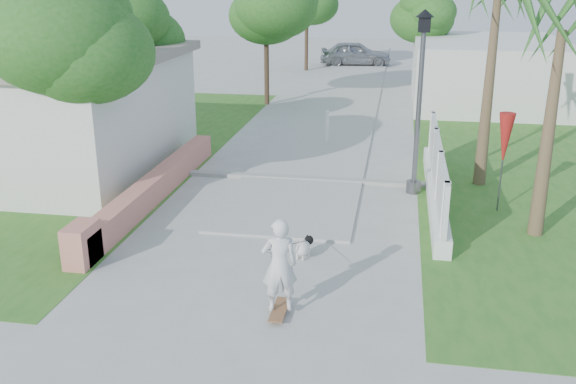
% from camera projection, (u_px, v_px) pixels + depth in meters
% --- Properties ---
extents(ground, '(90.00, 90.00, 0.00)m').
position_uv_depth(ground, '(251.00, 282.00, 11.42)').
color(ground, '#B7B7B2').
rests_on(ground, ground).
extents(path_strip, '(3.20, 36.00, 0.06)m').
position_uv_depth(path_strip, '(347.00, 89.00, 30.05)').
color(path_strip, '#B7B7B2').
rests_on(path_strip, ground).
extents(curb, '(6.50, 0.25, 0.10)m').
position_uv_depth(curb, '(302.00, 179.00, 16.99)').
color(curb, '#999993').
rests_on(curb, ground).
extents(grass_left, '(8.00, 20.00, 0.01)m').
position_uv_depth(grass_left, '(90.00, 149.00, 20.00)').
color(grass_left, '#2E6B21').
rests_on(grass_left, ground).
extents(grass_right, '(8.00, 20.00, 0.01)m').
position_uv_depth(grass_right, '(562.00, 172.00, 17.74)').
color(grass_right, '#2E6B21').
rests_on(grass_right, ground).
extents(pink_wall, '(0.45, 8.20, 0.80)m').
position_uv_depth(pink_wall, '(149.00, 192.00, 15.16)').
color(pink_wall, tan).
rests_on(pink_wall, ground).
extents(house_left, '(8.40, 7.40, 3.23)m').
position_uv_depth(house_left, '(17.00, 109.00, 17.77)').
color(house_left, silver).
rests_on(house_left, ground).
extents(lattice_fence, '(0.35, 7.00, 1.50)m').
position_uv_depth(lattice_fence, '(436.00, 179.00, 15.36)').
color(lattice_fence, white).
rests_on(lattice_fence, ground).
extents(building_right, '(6.00, 8.00, 2.60)m').
position_uv_depth(building_right, '(487.00, 71.00, 26.80)').
color(building_right, silver).
rests_on(building_right, ground).
extents(street_lamp, '(0.44, 0.44, 4.44)m').
position_uv_depth(street_lamp, '(420.00, 96.00, 15.29)').
color(street_lamp, '#59595E').
rests_on(street_lamp, ground).
extents(bollard, '(0.14, 0.14, 1.09)m').
position_uv_depth(bollard, '(327.00, 126.00, 20.52)').
color(bollard, white).
rests_on(bollard, ground).
extents(patio_umbrella, '(0.36, 0.36, 2.30)m').
position_uv_depth(patio_umbrella, '(505.00, 140.00, 14.29)').
color(patio_umbrella, '#59595E').
rests_on(patio_umbrella, ground).
extents(tree_left_near, '(3.60, 3.60, 5.28)m').
position_uv_depth(tree_left_near, '(75.00, 42.00, 13.68)').
color(tree_left_near, '#4C3826').
rests_on(tree_left_near, ground).
extents(tree_left_mid, '(3.20, 3.20, 4.85)m').
position_uv_depth(tree_left_mid, '(133.00, 34.00, 19.07)').
color(tree_left_mid, '#4C3826').
rests_on(tree_left_mid, ground).
extents(tree_path_left, '(3.40, 3.40, 5.23)m').
position_uv_depth(tree_path_left, '(266.00, 10.00, 25.55)').
color(tree_path_left, '#4C3826').
rests_on(tree_path_left, ground).
extents(tree_path_right, '(3.00, 3.00, 4.79)m').
position_uv_depth(tree_path_right, '(422.00, 14.00, 28.38)').
color(tree_path_right, '#4C3826').
rests_on(tree_path_right, ground).
extents(tree_path_far, '(3.20, 3.20, 5.17)m').
position_uv_depth(tree_path_far, '(307.00, 0.00, 34.84)').
color(tree_path_far, '#4C3826').
rests_on(tree_path_far, ground).
extents(palm_far, '(1.80, 1.80, 5.30)m').
position_uv_depth(palm_far, '(497.00, 5.00, 15.28)').
color(palm_far, brown).
rests_on(palm_far, ground).
extents(palm_near, '(1.80, 1.80, 4.70)m').
position_uv_depth(palm_near, '(560.00, 43.00, 12.24)').
color(palm_near, brown).
rests_on(palm_near, ground).
extents(skateboarder, '(0.65, 2.83, 1.65)m').
position_uv_depth(skateboarder, '(284.00, 252.00, 10.82)').
color(skateboarder, '#8F5A39').
rests_on(skateboarder, ground).
extents(dog, '(0.43, 0.57, 0.41)m').
position_uv_depth(dog, '(304.00, 247.00, 12.35)').
color(dog, silver).
rests_on(dog, ground).
extents(parked_car, '(4.29, 2.14, 1.41)m').
position_uv_depth(parked_car, '(355.00, 53.00, 37.72)').
color(parked_car, '#ACADB4').
rests_on(parked_car, ground).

